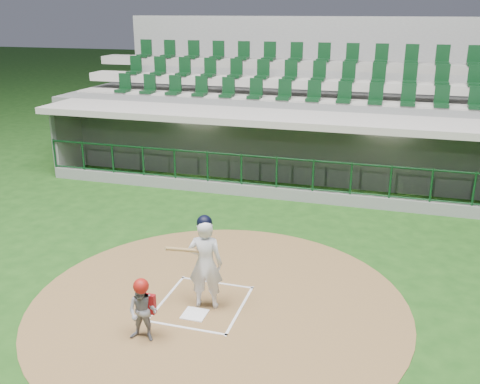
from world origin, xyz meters
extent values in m
plane|color=#194213|center=(0.00, 0.00, 0.00)|extent=(120.00, 120.00, 0.00)
cylinder|color=brown|center=(0.30, -0.20, 0.01)|extent=(7.20, 7.20, 0.01)
cube|color=white|center=(0.00, -0.70, 0.02)|extent=(0.43, 0.43, 0.02)
cube|color=white|center=(-0.75, -0.30, 0.02)|extent=(0.05, 1.80, 0.01)
cube|color=white|center=(0.75, -0.30, 0.02)|extent=(0.05, 1.80, 0.01)
cube|color=silver|center=(0.00, 0.55, 0.02)|extent=(1.55, 0.05, 0.01)
cube|color=white|center=(0.00, -1.15, 0.02)|extent=(1.55, 0.05, 0.01)
cube|color=gray|center=(0.00, 7.50, -0.55)|extent=(15.00, 3.00, 0.10)
cube|color=gray|center=(0.00, 9.10, 0.85)|extent=(15.00, 0.20, 2.70)
cube|color=#B6B2A1|center=(0.00, 8.98, 1.10)|extent=(13.50, 0.04, 0.90)
cube|color=gray|center=(-7.50, 7.50, 0.85)|extent=(0.20, 3.00, 2.70)
cube|color=#A39D93|center=(0.00, 7.25, 2.30)|extent=(15.40, 3.50, 0.20)
cube|color=slate|center=(0.00, 5.95, 0.15)|extent=(15.00, 0.15, 0.40)
cube|color=black|center=(0.00, 5.95, 1.73)|extent=(15.00, 0.01, 0.95)
cube|color=brown|center=(0.00, 8.55, -0.28)|extent=(12.75, 0.40, 0.45)
cube|color=white|center=(-3.00, 7.50, 2.17)|extent=(1.30, 0.35, 0.04)
cube|color=white|center=(3.00, 7.50, 2.17)|extent=(1.30, 0.35, 0.04)
imported|color=#A51116|center=(-5.82, 8.32, 0.40)|extent=(1.26, 0.87, 1.79)
imported|color=#AA121D|center=(-0.74, 8.50, 0.45)|extent=(1.20, 0.73, 1.90)
imported|color=#A71214|center=(1.98, 8.14, 0.46)|extent=(1.10, 0.92, 1.91)
cube|color=slate|center=(0.00, 10.75, 1.15)|extent=(17.00, 6.50, 2.50)
cube|color=#A39E93|center=(0.00, 9.25, 2.30)|extent=(16.60, 0.95, 0.30)
cube|color=#ACA69C|center=(0.00, 10.20, 2.85)|extent=(16.60, 0.95, 0.30)
cube|color=gray|center=(0.00, 11.15, 3.40)|extent=(16.60, 0.95, 0.30)
cube|color=gray|center=(0.00, 14.10, 2.53)|extent=(17.00, 0.25, 5.05)
imported|color=silver|center=(0.10, -0.35, 0.89)|extent=(0.70, 0.51, 1.76)
sphere|color=black|center=(0.10, -0.35, 1.71)|extent=(0.28, 0.28, 0.28)
cylinder|color=tan|center=(-0.15, -0.60, 1.25)|extent=(0.58, 0.79, 0.39)
imported|color=gray|center=(-0.54, -1.66, 0.55)|extent=(0.54, 0.43, 1.07)
sphere|color=#A01711|center=(-0.54, -1.66, 1.03)|extent=(0.26, 0.26, 0.26)
cube|color=maroon|center=(-0.54, -1.51, 0.62)|extent=(0.32, 0.10, 0.35)
camera|label=1|loc=(3.24, -8.65, 5.33)|focal=40.00mm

